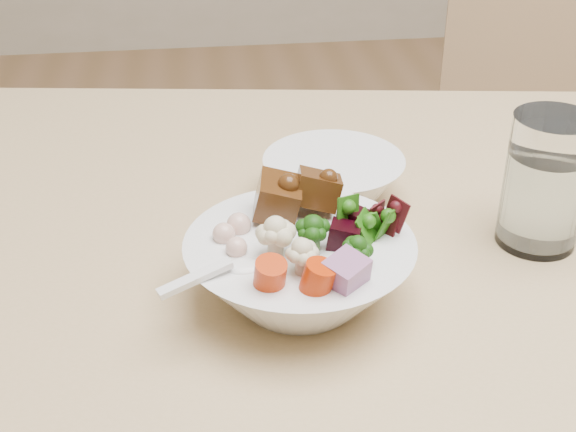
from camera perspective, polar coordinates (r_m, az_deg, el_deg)
The scene contains 5 objects.
chair_far at distance 1.53m, azimuth 17.60°, elevation 1.58°, with size 0.49×0.49×0.86m.
food_bowl at distance 0.67m, azimuth 0.94°, elevation -3.52°, with size 0.19×0.19×0.10m.
soup_spoon at distance 0.62m, azimuth -4.05°, elevation -3.88°, with size 0.09×0.05×0.02m.
water_glass at distance 0.77m, azimuth 17.75°, elevation 2.00°, with size 0.07×0.07×0.13m.
side_bowl at distance 0.82m, azimuth 3.23°, elevation 2.58°, with size 0.14×0.14×0.05m, color white, non-canonical shape.
Camera 1 is at (-0.55, -0.54, 1.19)m, focal length 50.00 mm.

